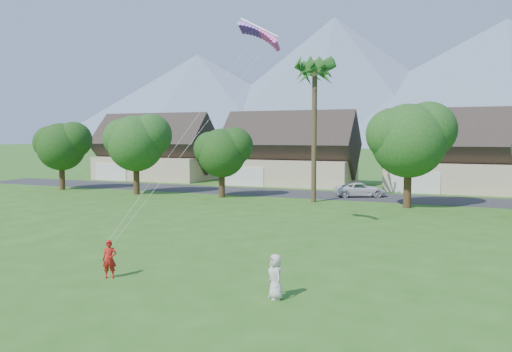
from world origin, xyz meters
The scene contains 10 objects.
ground centered at (0.00, 0.00, 0.00)m, with size 500.00×500.00×0.00m, color #2D6019.
street centered at (0.00, 34.00, 0.01)m, with size 90.00×7.00×0.01m, color #2D2D30.
kite_flyer centered at (-3.54, 2.55, 0.80)m, with size 0.58×0.38×1.59m, color red.
watcher centered at (3.74, 2.66, 0.83)m, with size 0.81×0.53×1.65m, color silver.
parked_car centered at (1.10, 34.00, 0.67)m, with size 2.23×4.84×1.34m, color white.
mountain_ridge centered at (10.40, 260.00, 29.07)m, with size 540.00×240.00×70.00m.
houses_row centered at (0.49, 42.99, 3.44)m, with size 72.75×8.19×8.86m.
tree_row centered at (-1.14, 27.92, 4.89)m, with size 62.27×6.67×8.45m.
fan_palm centered at (-2.00, 28.50, 11.80)m, with size 3.00×3.00×13.80m.
parafoil_kite centered at (-0.58, 12.15, 11.55)m, with size 2.57×1.03×0.50m.
Camera 1 is at (9.72, -13.98, 5.94)m, focal length 35.00 mm.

